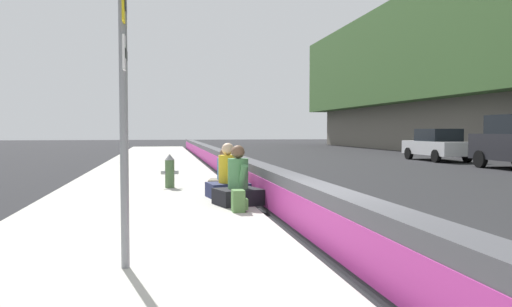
# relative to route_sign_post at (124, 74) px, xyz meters

# --- Properties ---
(ground_plane) EXTENTS (160.00, 160.00, 0.00)m
(ground_plane) POSITION_rel_route_sign_post_xyz_m (0.99, -2.62, -2.23)
(ground_plane) COLOR #232326
(ground_plane) RESTS_ON ground
(sidewalk_strip) EXTENTS (80.00, 4.40, 0.14)m
(sidewalk_strip) POSITION_rel_route_sign_post_xyz_m (0.99, 0.03, -2.16)
(sidewalk_strip) COLOR #B5B2A8
(sidewalk_strip) RESTS_ON ground_plane
(jersey_barrier) EXTENTS (76.00, 0.45, 0.85)m
(jersey_barrier) POSITION_rel_route_sign_post_xyz_m (0.99, -2.62, -1.81)
(jersey_barrier) COLOR #47474C
(jersey_barrier) RESTS_ON ground_plane
(route_sign_post) EXTENTS (0.44, 0.09, 3.60)m
(route_sign_post) POSITION_rel_route_sign_post_xyz_m (0.00, 0.00, 0.00)
(route_sign_post) COLOR gray
(route_sign_post) RESTS_ON sidewalk_strip
(fire_hydrant) EXTENTS (0.26, 0.46, 0.88)m
(fire_hydrant) POSITION_rel_route_sign_post_xyz_m (7.59, -0.57, -1.65)
(fire_hydrant) COLOR #47663D
(fire_hydrant) RESTS_ON sidewalk_strip
(seated_person_foreground) EXTENTS (0.94, 1.03, 1.19)m
(seated_person_foreground) POSITION_rel_route_sign_post_xyz_m (4.33, -1.88, -1.72)
(seated_person_foreground) COLOR black
(seated_person_foreground) RESTS_ON sidewalk_strip
(seated_person_middle) EXTENTS (0.87, 0.98, 1.21)m
(seated_person_middle) POSITION_rel_route_sign_post_xyz_m (5.45, -1.82, -1.71)
(seated_person_middle) COLOR #23284C
(seated_person_middle) RESTS_ON sidewalk_strip
(seated_person_rear) EXTENTS (0.78, 0.87, 1.05)m
(seated_person_rear) POSITION_rel_route_sign_post_xyz_m (6.71, -1.90, -1.77)
(seated_person_rear) COLOR #706651
(seated_person_rear) RESTS_ON sidewalk_strip
(backpack) EXTENTS (0.32, 0.28, 0.40)m
(backpack) POSITION_rel_route_sign_post_xyz_m (3.47, -1.76, -1.90)
(backpack) COLOR #4C7A3D
(backpack) RESTS_ON sidewalk_strip
(parked_car_fourth) EXTENTS (4.51, 1.98, 1.71)m
(parked_car_fourth) POSITION_rel_route_sign_post_xyz_m (18.89, -14.81, -1.37)
(parked_car_fourth) COLOR silver
(parked_car_fourth) RESTS_ON ground_plane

